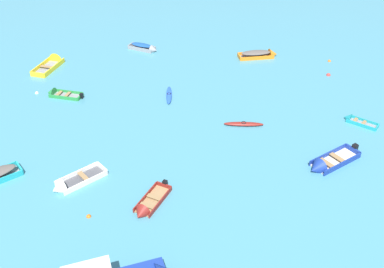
{
  "coord_description": "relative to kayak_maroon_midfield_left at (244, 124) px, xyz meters",
  "views": [
    {
      "loc": [
        0.16,
        -6.62,
        19.26
      ],
      "look_at": [
        0.0,
        21.53,
        0.15
      ],
      "focal_mm": 41.66,
      "sensor_mm": 36.0,
      "label": 1
    }
  ],
  "objects": [
    {
      "name": "kayak_maroon_midfield_left",
      "position": [
        0.0,
        0.0,
        0.0
      ],
      "size": [
        3.16,
        0.6,
        0.3
      ],
      "color": "maroon",
      "rests_on": "ground_plane"
    },
    {
      "name": "rowboat_deep_blue_far_right",
      "position": [
        5.15,
        -5.24,
        0.05
      ],
      "size": [
        4.31,
        3.53,
        1.27
      ],
      "color": "beige",
      "rests_on": "ground_plane"
    },
    {
      "name": "rowboat_turquoise_back_row_center",
      "position": [
        8.88,
        0.63,
        -0.01
      ],
      "size": [
        2.67,
        2.23,
        0.79
      ],
      "color": "gray",
      "rests_on": "ground_plane"
    },
    {
      "name": "rowboat_grey_cluster_outer",
      "position": [
        -9.11,
        14.66,
        0.16
      ],
      "size": [
        3.37,
        2.26,
        0.94
      ],
      "color": "gray",
      "rests_on": "ground_plane"
    },
    {
      "name": "kayak_blue_outer_left",
      "position": [
        -6.14,
        4.68,
        -0.0
      ],
      "size": [
        0.59,
        3.09,
        0.29
      ],
      "color": "blue",
      "rests_on": "ground_plane"
    },
    {
      "name": "rowboat_green_back_row_right",
      "position": [
        -15.99,
        4.79,
        0.0
      ],
      "size": [
        3.43,
        1.75,
        1.03
      ],
      "color": "gray",
      "rests_on": "ground_plane"
    },
    {
      "name": "rowboat_yellow_foreground_center",
      "position": [
        -17.99,
        11.25,
        0.06
      ],
      "size": [
        2.6,
        4.53,
        1.44
      ],
      "color": "gray",
      "rests_on": "ground_plane"
    },
    {
      "name": "rowboat_white_back_row_left",
      "position": [
        -12.19,
        -7.44,
        0.03
      ],
      "size": [
        3.62,
        3.38,
        1.2
      ],
      "color": "#4C4C51",
      "rests_on": "ground_plane"
    },
    {
      "name": "rowboat_orange_center",
      "position": [
        3.08,
        13.04,
        0.17
      ],
      "size": [
        4.21,
        1.9,
        1.2
      ],
      "color": "gray",
      "rests_on": "ground_plane"
    },
    {
      "name": "rowboat_maroon_distant_center",
      "position": [
        -6.87,
        -9.55,
        0.0
      ],
      "size": [
        2.42,
        3.46,
        1.05
      ],
      "color": "#99754C",
      "rests_on": "ground_plane"
    },
    {
      "name": "mooring_buoy_near_foreground",
      "position": [
        -10.29,
        -10.17,
        -0.14
      ],
      "size": [
        0.3,
        0.3,
        0.3
      ],
      "primitive_type": "sphere",
      "color": "orange",
      "rests_on": "ground_plane"
    },
    {
      "name": "mooring_buoy_between_boats_right",
      "position": [
        -17.96,
        5.18,
        -0.14
      ],
      "size": [
        0.32,
        0.32,
        0.32
      ],
      "primitive_type": "sphere",
      "color": "silver",
      "rests_on": "ground_plane"
    },
    {
      "name": "mooring_buoy_far_field",
      "position": [
        9.79,
        12.02,
        -0.14
      ],
      "size": [
        0.33,
        0.33,
        0.33
      ],
      "primitive_type": "sphere",
      "color": "orange",
      "rests_on": "ground_plane"
    },
    {
      "name": "mooring_buoy_outer_edge",
      "position": [
        8.93,
        8.87,
        -0.14
      ],
      "size": [
        0.4,
        0.4,
        0.4
      ],
      "primitive_type": "sphere",
      "color": "red",
      "rests_on": "ground_plane"
    }
  ]
}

